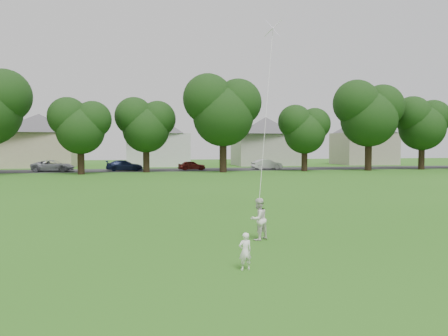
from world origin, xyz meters
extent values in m
plane|color=#286016|center=(0.00, 0.00, 0.00)|extent=(160.00, 160.00, 0.00)
cube|color=#2D2D30|center=(0.00, 42.00, 0.01)|extent=(90.00, 7.00, 0.01)
imported|color=white|center=(0.05, -1.17, 0.46)|extent=(0.37, 0.28, 0.91)
imported|color=white|center=(1.25, 2.00, 0.67)|extent=(0.82, 0.77, 1.33)
plane|color=white|center=(2.90, 5.96, 7.74)|extent=(0.94, 1.04, 0.67)
cylinder|color=white|center=(2.08, 3.98, 4.35)|extent=(0.01, 0.01, 8.02)
cylinder|color=black|center=(-8.47, 35.54, 1.53)|extent=(0.70, 0.70, 3.07)
cylinder|color=black|center=(-1.82, 37.87, 1.61)|extent=(0.72, 0.72, 3.22)
cylinder|color=black|center=(6.55, 36.24, 2.10)|extent=(0.80, 0.80, 4.21)
cylinder|color=black|center=(16.17, 36.45, 1.48)|extent=(0.69, 0.69, 2.97)
cylinder|color=black|center=(24.17, 36.44, 2.07)|extent=(0.80, 0.80, 4.14)
cylinder|color=black|center=(31.79, 37.23, 1.75)|extent=(0.74, 0.74, 3.50)
imported|color=gray|center=(-12.21, 41.00, 0.66)|extent=(4.83, 2.56, 1.29)
imported|color=#151E42|center=(-4.31, 41.00, 0.63)|extent=(4.38, 2.05, 1.24)
imported|color=maroon|center=(3.61, 41.00, 0.57)|extent=(3.37, 1.55, 1.12)
imported|color=silver|center=(12.99, 41.00, 0.63)|extent=(3.91, 1.75, 1.25)
cube|color=#BEB08E|center=(-16.00, 52.00, 2.34)|extent=(9.25, 7.06, 4.69)
pyramid|color=#4B484D|center=(-16.00, 52.00, 7.27)|extent=(13.34, 13.34, 2.58)
cube|color=silver|center=(0.00, 52.00, 2.33)|extent=(8.69, 6.68, 4.65)
pyramid|color=#4B484D|center=(0.00, 52.00, 7.21)|extent=(12.54, 12.54, 2.56)
cube|color=#B4B1A2|center=(16.00, 52.00, 2.33)|extent=(9.18, 7.18, 4.65)
pyramid|color=#4B484D|center=(16.00, 52.00, 7.21)|extent=(13.24, 13.24, 2.56)
cube|color=#B3A794|center=(32.00, 52.00, 2.46)|extent=(8.36, 7.13, 4.92)
pyramid|color=#4B484D|center=(32.00, 52.00, 7.62)|extent=(12.06, 12.06, 2.70)
camera|label=1|loc=(-2.40, -11.27, 3.01)|focal=35.00mm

